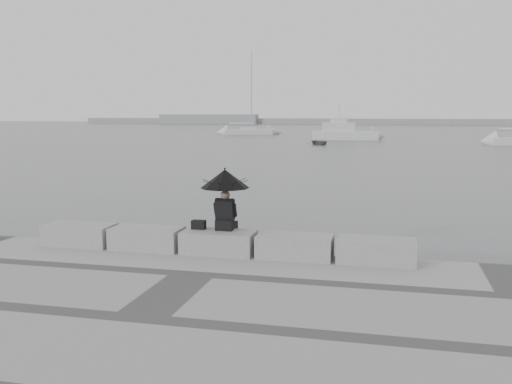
% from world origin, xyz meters
% --- Properties ---
extents(ground, '(360.00, 360.00, 0.00)m').
position_xyz_m(ground, '(0.00, 0.00, 0.00)').
color(ground, '#46484B').
rests_on(ground, ground).
extents(stone_block_far_left, '(1.60, 0.80, 0.50)m').
position_xyz_m(stone_block_far_left, '(-3.40, -0.45, 0.75)').
color(stone_block_far_left, slate).
rests_on(stone_block_far_left, promenade).
extents(stone_block_left, '(1.60, 0.80, 0.50)m').
position_xyz_m(stone_block_left, '(-1.70, -0.45, 0.75)').
color(stone_block_left, slate).
rests_on(stone_block_left, promenade).
extents(stone_block_centre, '(1.60, 0.80, 0.50)m').
position_xyz_m(stone_block_centre, '(0.00, -0.45, 0.75)').
color(stone_block_centre, slate).
rests_on(stone_block_centre, promenade).
extents(stone_block_right, '(1.60, 0.80, 0.50)m').
position_xyz_m(stone_block_right, '(1.70, -0.45, 0.75)').
color(stone_block_right, slate).
rests_on(stone_block_right, promenade).
extents(stone_block_far_right, '(1.60, 0.80, 0.50)m').
position_xyz_m(stone_block_far_right, '(3.40, -0.45, 0.75)').
color(stone_block_far_right, slate).
rests_on(stone_block_far_right, promenade).
extents(seated_person, '(1.09, 1.09, 1.39)m').
position_xyz_m(seated_person, '(0.09, -0.26, 1.99)').
color(seated_person, black).
rests_on(seated_person, stone_block_centre).
extents(bag, '(0.31, 0.18, 0.20)m').
position_xyz_m(bag, '(-0.51, -0.31, 1.10)').
color(bag, black).
rests_on(bag, stone_block_centre).
extents(distant_landmass, '(180.00, 8.00, 2.80)m').
position_xyz_m(distant_landmass, '(-8.14, 154.51, 0.90)').
color(distant_landmass, gray).
rests_on(distant_landmass, ground).
extents(sailboat_left, '(7.88, 4.49, 12.90)m').
position_xyz_m(sailboat_left, '(-18.47, 75.82, 0.53)').
color(sailboat_left, silver).
rests_on(sailboat_left, ground).
extents(motor_cruiser, '(8.58, 3.41, 4.50)m').
position_xyz_m(motor_cruiser, '(-2.20, 62.23, 0.89)').
color(motor_cruiser, silver).
rests_on(motor_cruiser, ground).
extents(dinghy, '(3.48, 2.82, 0.55)m').
position_xyz_m(dinghy, '(-4.04, 50.69, 0.27)').
color(dinghy, slate).
rests_on(dinghy, ground).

